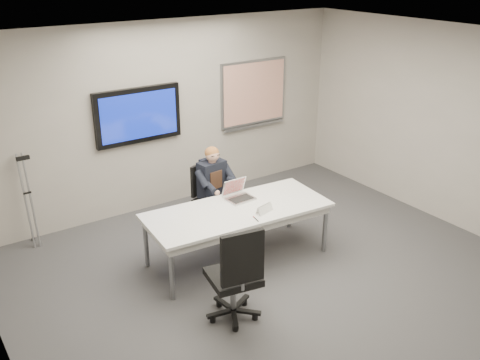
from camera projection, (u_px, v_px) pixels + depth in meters
floor at (292, 291)px, 6.24m from camera, size 6.00×6.00×0.02m
ceiling at (303, 47)px, 5.15m from camera, size 6.00×6.00×0.02m
wall_back at (168, 116)px, 7.98m from camera, size 6.00×0.02×2.80m
wall_right at (467, 132)px, 7.25m from camera, size 0.02×6.00×2.80m
conference_table at (238, 215)px, 6.66m from camera, size 2.37×1.13×0.71m
tv_display at (138, 115)px, 7.65m from camera, size 1.30×0.09×0.80m
whiteboard at (254, 94)px, 8.71m from camera, size 1.25×0.08×1.10m
office_chair_far at (209, 207)px, 7.63m from camera, size 0.57×0.57×0.93m
office_chair_near at (235, 291)px, 5.62m from camera, size 0.63×0.63×1.14m
seated_person at (218, 200)px, 7.39m from camera, size 0.40×0.69×1.23m
crutch at (28, 199)px, 7.00m from camera, size 0.23×0.52×1.36m
laptop at (238, 194)px, 6.90m from camera, size 0.36×0.34×0.25m
name_tent at (264, 208)px, 6.53m from camera, size 0.25×0.13×0.10m
pen at (256, 219)px, 6.36m from camera, size 0.04×0.14×0.01m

